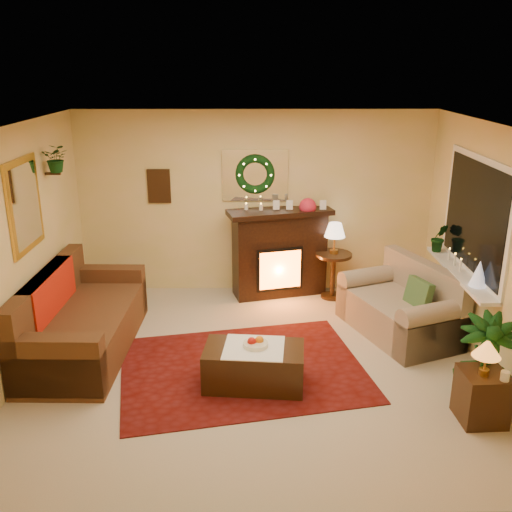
{
  "coord_description": "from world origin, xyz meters",
  "views": [
    {
      "loc": [
        -0.04,
        -5.66,
        3.2
      ],
      "look_at": [
        0.0,
        0.35,
        1.15
      ],
      "focal_mm": 40.0,
      "sensor_mm": 36.0,
      "label": 1
    }
  ],
  "objects_px": {
    "sofa": "(85,316)",
    "fireplace": "(279,258)",
    "side_table_round": "(333,276)",
    "end_table_square": "(482,394)",
    "loveseat": "(399,302)",
    "coffee_table": "(254,367)"
  },
  "relations": [
    {
      "from": "fireplace",
      "to": "end_table_square",
      "type": "height_order",
      "value": "fireplace"
    },
    {
      "from": "sofa",
      "to": "coffee_table",
      "type": "distance_m",
      "value": 2.11
    },
    {
      "from": "sofa",
      "to": "end_table_square",
      "type": "bearing_deg",
      "value": -17.82
    },
    {
      "from": "sofa",
      "to": "fireplace",
      "type": "relative_size",
      "value": 1.71
    },
    {
      "from": "coffee_table",
      "to": "end_table_square",
      "type": "bearing_deg",
      "value": -11.09
    },
    {
      "from": "sofa",
      "to": "side_table_round",
      "type": "relative_size",
      "value": 3.35
    },
    {
      "from": "fireplace",
      "to": "side_table_round",
      "type": "height_order",
      "value": "fireplace"
    },
    {
      "from": "side_table_round",
      "to": "end_table_square",
      "type": "bearing_deg",
      "value": -71.54
    },
    {
      "from": "side_table_round",
      "to": "end_table_square",
      "type": "xyz_separation_m",
      "value": [
        0.99,
        -2.97,
        -0.05
      ]
    },
    {
      "from": "loveseat",
      "to": "side_table_round",
      "type": "bearing_deg",
      "value": 97.87
    },
    {
      "from": "sofa",
      "to": "fireplace",
      "type": "xyz_separation_m",
      "value": [
        2.32,
        1.71,
        0.12
      ]
    },
    {
      "from": "loveseat",
      "to": "end_table_square",
      "type": "xyz_separation_m",
      "value": [
        0.33,
        -1.83,
        -0.15
      ]
    },
    {
      "from": "fireplace",
      "to": "side_table_round",
      "type": "bearing_deg",
      "value": -25.82
    },
    {
      "from": "loveseat",
      "to": "coffee_table",
      "type": "relative_size",
      "value": 1.49
    },
    {
      "from": "sofa",
      "to": "fireplace",
      "type": "distance_m",
      "value": 2.89
    },
    {
      "from": "fireplace",
      "to": "side_table_round",
      "type": "relative_size",
      "value": 1.96
    },
    {
      "from": "loveseat",
      "to": "coffee_table",
      "type": "distance_m",
      "value": 2.17
    },
    {
      "from": "side_table_round",
      "to": "coffee_table",
      "type": "height_order",
      "value": "side_table_round"
    },
    {
      "from": "loveseat",
      "to": "coffee_table",
      "type": "xyz_separation_m",
      "value": [
        -1.79,
        -1.21,
        -0.21
      ]
    },
    {
      "from": "sofa",
      "to": "coffee_table",
      "type": "xyz_separation_m",
      "value": [
        1.95,
        -0.78,
        -0.22
      ]
    },
    {
      "from": "loveseat",
      "to": "side_table_round",
      "type": "relative_size",
      "value": 2.3
    },
    {
      "from": "end_table_square",
      "to": "loveseat",
      "type": "bearing_deg",
      "value": 100.34
    }
  ]
}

